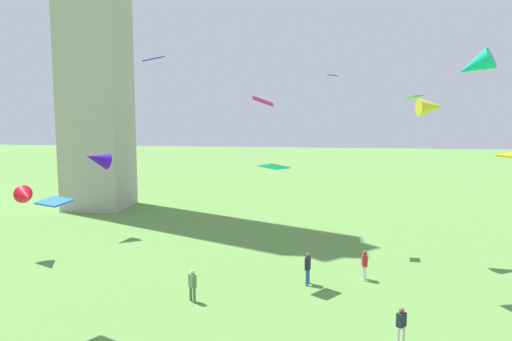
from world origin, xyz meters
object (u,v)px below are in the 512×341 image
(person_4, at_px, (308,266))
(kite_flying_10, at_px, (475,65))
(kite_flying_0, at_px, (431,107))
(person_2, at_px, (192,284))
(kite_flying_11, at_px, (274,167))
(kite_flying_9, at_px, (263,101))
(kite_flying_2, at_px, (54,202))
(person_3, at_px, (365,263))
(kite_flying_8, at_px, (26,196))
(kite_flying_4, at_px, (154,59))
(kite_flying_3, at_px, (333,75))
(person_0, at_px, (401,324))
(kite_flying_7, at_px, (97,159))
(kite_flying_6, at_px, (414,97))

(person_4, distance_m, kite_flying_10, 18.78)
(kite_flying_0, bearing_deg, person_2, 114.32)
(kite_flying_11, bearing_deg, kite_flying_9, -128.53)
(kite_flying_2, bearing_deg, kite_flying_10, 63.17)
(kite_flying_2, relative_size, kite_flying_11, 0.99)
(person_3, height_order, kite_flying_8, kite_flying_8)
(kite_flying_4, relative_size, kite_flying_8, 0.47)
(kite_flying_3, bearing_deg, kite_flying_10, -74.58)
(person_0, relative_size, kite_flying_9, 0.92)
(person_2, distance_m, kite_flying_10, 24.26)
(kite_flying_8, relative_size, kite_flying_11, 1.16)
(person_3, relative_size, kite_flying_10, 0.55)
(kite_flying_10, bearing_deg, kite_flying_7, -58.58)
(person_2, height_order, kite_flying_9, kite_flying_9)
(person_0, xyz_separation_m, kite_flying_6, (1.40, 6.92, 9.45))
(kite_flying_6, xyz_separation_m, kite_flying_10, (5.72, 9.41, 2.35))
(kite_flying_6, bearing_deg, person_4, -109.66)
(kite_flying_8, bearing_deg, kite_flying_4, -77.01)
(person_0, bearing_deg, kite_flying_7, 98.77)
(person_4, relative_size, kite_flying_10, 0.58)
(kite_flying_0, distance_m, kite_flying_2, 22.99)
(person_3, bearing_deg, kite_flying_8, 79.55)
(kite_flying_10, distance_m, kite_flying_11, 17.24)
(person_0, bearing_deg, kite_flying_4, 129.41)
(kite_flying_3, height_order, kite_flying_11, kite_flying_3)
(kite_flying_4, relative_size, kite_flying_9, 0.56)
(person_0, distance_m, kite_flying_9, 21.38)
(kite_flying_9, bearing_deg, kite_flying_6, -62.07)
(kite_flying_4, bearing_deg, kite_flying_6, 20.08)
(person_0, bearing_deg, kite_flying_0, 31.19)
(kite_flying_11, bearing_deg, person_0, 82.65)
(person_0, xyz_separation_m, person_3, (-0.80, 7.85, 0.09))
(kite_flying_6, relative_size, kite_flying_11, 0.67)
(kite_flying_9, bearing_deg, person_4, -83.75)
(person_2, bearing_deg, kite_flying_8, 21.11)
(kite_flying_6, distance_m, kite_flying_8, 24.35)
(person_0, bearing_deg, kite_flying_6, 35.18)
(person_0, distance_m, kite_flying_6, 11.80)
(person_4, distance_m, kite_flying_9, 14.77)
(person_3, relative_size, kite_flying_6, 1.47)
(kite_flying_9, distance_m, kite_flying_10, 15.09)
(person_0, relative_size, kite_flying_8, 0.77)
(kite_flying_3, xyz_separation_m, kite_flying_9, (-5.13, 2.63, -1.71))
(kite_flying_7, height_order, kite_flying_11, kite_flying_11)
(person_4, xyz_separation_m, kite_flying_11, (-1.93, 0.20, 5.52))
(kite_flying_0, bearing_deg, person_4, 118.18)
(kite_flying_2, xyz_separation_m, kite_flying_4, (4.13, 1.52, 6.21))
(kite_flying_0, bearing_deg, person_3, 127.96)
(kite_flying_0, height_order, kite_flying_10, kite_flying_10)
(kite_flying_6, distance_m, kite_flying_7, 23.61)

